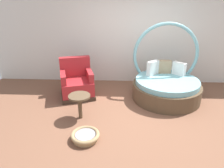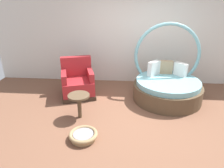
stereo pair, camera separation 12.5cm
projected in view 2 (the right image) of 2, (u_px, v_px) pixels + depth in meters
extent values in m
cube|color=brown|center=(134.00, 118.00, 4.23)|extent=(8.00, 8.00, 0.02)
cube|color=silver|center=(135.00, 30.00, 5.52)|extent=(8.00, 0.12, 3.01)
cylinder|color=brown|center=(167.00, 92.00, 4.92)|extent=(1.63, 1.63, 0.39)
cylinder|color=#7AB7C1|center=(168.00, 82.00, 4.82)|extent=(1.50, 1.50, 0.12)
torus|color=#7AB7C1|center=(167.00, 56.00, 5.03)|extent=(1.63, 0.08, 1.63)
cube|color=white|center=(181.00, 69.00, 5.01)|extent=(0.31, 0.32, 0.32)
cube|color=tan|center=(166.00, 67.00, 5.15)|extent=(0.34, 0.12, 0.34)
cube|color=white|center=(154.00, 68.00, 5.03)|extent=(0.33, 0.34, 0.36)
cube|color=#38281E|center=(79.00, 94.00, 5.16)|extent=(1.00, 1.00, 0.10)
cube|color=#A32328|center=(78.00, 86.00, 5.07)|extent=(0.95, 0.95, 0.34)
cube|color=#A32328|center=(76.00, 66.00, 5.18)|extent=(0.77, 0.38, 0.50)
cube|color=#A32328|center=(64.00, 76.00, 4.90)|extent=(0.32, 0.69, 0.22)
cube|color=#A32328|center=(90.00, 74.00, 5.03)|extent=(0.32, 0.69, 0.22)
cylinder|color=#9E7F56|center=(83.00, 137.00, 3.57)|extent=(0.44, 0.44, 0.06)
torus|color=#9E7F56|center=(83.00, 134.00, 3.55)|extent=(0.51, 0.51, 0.07)
cylinder|color=gray|center=(83.00, 135.00, 3.55)|extent=(0.36, 0.36, 0.05)
cylinder|color=brown|center=(80.00, 107.00, 4.14)|extent=(0.08, 0.08, 0.48)
cylinder|color=brown|center=(79.00, 96.00, 4.04)|extent=(0.44, 0.44, 0.04)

